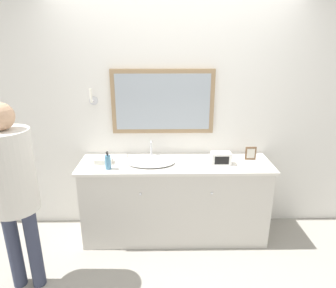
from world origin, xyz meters
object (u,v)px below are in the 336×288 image
object	(u,v)px
person	(12,181)
soap_bottle	(108,162)
sink_basin	(151,162)
appliance_box	(221,158)
picture_frame	(251,153)

from	to	relation	value
person	soap_bottle	bearing A→B (deg)	40.47
sink_basin	person	size ratio (longest dim) A/B	0.29
sink_basin	appliance_box	size ratio (longest dim) A/B	2.43
appliance_box	picture_frame	size ratio (longest dim) A/B	1.40
appliance_box	picture_frame	world-z (taller)	picture_frame
sink_basin	appliance_box	world-z (taller)	sink_basin
sink_basin	person	bearing A→B (deg)	-147.04
sink_basin	picture_frame	distance (m)	1.04
soap_bottle	person	world-z (taller)	person
appliance_box	person	distance (m)	1.88
picture_frame	person	size ratio (longest dim) A/B	0.09
sink_basin	appliance_box	distance (m)	0.71
person	picture_frame	bearing A→B (deg)	20.21
soap_bottle	picture_frame	world-z (taller)	soap_bottle
person	sink_basin	bearing A→B (deg)	32.96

